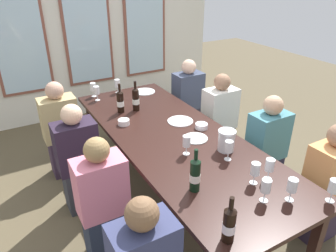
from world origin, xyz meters
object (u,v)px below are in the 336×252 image
Objects in this scene: wine_glass_3 at (334,187)px; wine_glass_2 at (97,91)px; tasting_bowl_1 at (124,122)px; tasting_bowl_0 at (201,126)px; wine_glass_4 at (229,147)px; wine_bottle_0 at (195,175)px; wine_glass_6 at (270,166)px; dining_table at (174,141)px; wine_bottle_3 at (120,101)px; wine_glass_0 at (187,142)px; seated_person_5 at (188,102)px; wine_bottle_2 at (229,224)px; wine_glass_8 at (292,186)px; white_plate_2 at (180,121)px; wine_glass_9 at (117,84)px; seated_person_3 at (219,121)px; seated_person_7 at (326,187)px; seated_person_2 at (79,161)px; metal_pitcher at (226,140)px; white_plate_0 at (195,138)px; wine_glass_7 at (266,187)px; wine_glass_1 at (255,169)px; white_plate_1 at (145,92)px; seated_person_1 at (266,150)px; seated_person_4 at (62,132)px; seated_person_0 at (103,204)px.

wine_glass_2 is at bearing 107.38° from wine_glass_3.
tasting_bowl_1 is 0.67× the size of wine_glass_2.
wine_glass_4 is at bearing -103.29° from tasting_bowl_0.
wine_glass_6 is at bearing -16.78° from wine_bottle_0.
tasting_bowl_0 is at bearing 0.24° from dining_table.
wine_glass_0 is at bearing -81.89° from wine_bottle_3.
seated_person_5 is (0.58, 2.00, -0.33)m from wine_glass_6.
wine_bottle_0 reaches higher than wine_bottle_2.
wine_bottle_2 is 0.60m from wine_glass_8.
white_plate_2 is 1.13m from wine_glass_9.
wine_bottle_0 is at bearing -134.75° from seated_person_3.
dining_table is 2.56× the size of seated_person_7.
wine_glass_0 is 0.16× the size of seated_person_2.
tasting_bowl_1 is (-0.58, 0.90, -0.07)m from metal_pitcher.
wine_bottle_2 reaches higher than white_plate_0.
tasting_bowl_0 is at bearing 116.69° from seated_person_7.
white_plate_0 is at bearing 85.11° from wine_glass_7.
wine_glass_3 reaches higher than white_plate_0.
wine_glass_1 is (0.14, -0.92, 0.18)m from dining_table.
wine_glass_1 and wine_glass_9 have the same top height.
wine_bottle_2 is at bearing -106.93° from dining_table.
white_plate_1 is 1.02m from seated_person_3.
wine_glass_6 is at bearing -67.05° from tasting_bowl_1.
seated_person_3 is (1.08, -0.38, -0.34)m from wine_bottle_3.
wine_glass_7 is (-0.39, 0.23, -0.00)m from wine_glass_3.
wine_bottle_3 is at bearing 106.98° from dining_table.
wine_glass_3 reaches higher than tasting_bowl_0.
wine_glass_4 is (-0.08, -0.13, 0.03)m from metal_pitcher.
white_plate_1 is 0.24× the size of seated_person_1.
wine_bottle_2 reaches higher than wine_glass_4.
seated_person_4 is (-0.56, 1.80, -0.35)m from wine_bottle_0.
tasting_bowl_0 is 0.11× the size of seated_person_2.
seated_person_1 is (1.19, -1.60, -0.33)m from wine_glass_2.
tasting_bowl_1 reaches higher than white_plate_0.
tasting_bowl_0 is 1.34m from wine_glass_3.
tasting_bowl_0 is 0.71× the size of wine_glass_8.
tasting_bowl_0 is 0.11× the size of seated_person_1.
white_plate_1 is at bearing 53.89° from seated_person_0.
wine_bottle_2 is 1.70m from seated_person_2.
white_plate_2 is 1.46m from seated_person_7.
white_plate_1 is 1.63m from metal_pitcher.
wine_glass_1 is 1.00× the size of wine_glass_7.
seated_person_0 and seated_person_7 have the same top height.
seated_person_0 is 1.00× the size of seated_person_1.
seated_person_2 reaches higher than wine_glass_1.
seated_person_3 is at bearing 66.14° from wine_glass_6.
dining_table is 0.93m from seated_person_2.
seated_person_4 is (-1.30, 2.37, -0.33)m from wine_glass_3.
wine_bottle_2 reaches higher than dining_table.
wine_glass_6 reaches higher than tasting_bowl_0.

